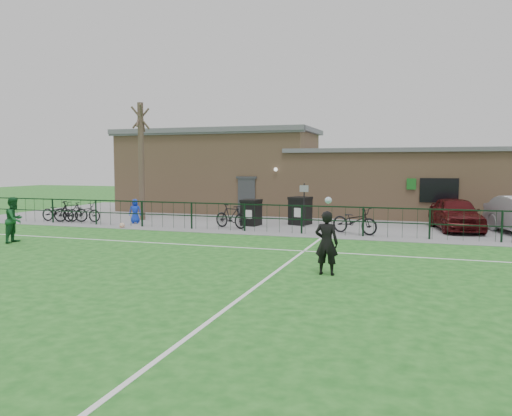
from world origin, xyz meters
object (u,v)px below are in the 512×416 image
(car_maroon, at_px, (456,214))
(bicycle_e, at_px, (355,221))
(bicycle_b, at_px, (71,212))
(wheelie_bin_left, at_px, (251,213))
(sign_post, at_px, (304,205))
(spectator_child, at_px, (135,211))
(bicycle_d, at_px, (231,216))
(bare_tree, at_px, (141,162))
(outfield_player, at_px, (14,220))
(ball_ground, at_px, (122,225))
(bicycle_c, at_px, (83,212))
(wheelie_bin_right, at_px, (300,212))
(bicycle_a, at_px, (58,212))

(car_maroon, xyz_separation_m, bicycle_e, (-4.02, -2.56, -0.17))
(car_maroon, relative_size, bicycle_b, 2.44)
(wheelie_bin_left, xyz_separation_m, car_maroon, (8.97, 1.19, 0.15))
(wheelie_bin_left, bearing_deg, car_maroon, 14.99)
(bicycle_b, relative_size, bicycle_e, 0.83)
(sign_post, xyz_separation_m, bicycle_b, (-11.47, -1.56, -0.48))
(car_maroon, height_order, spectator_child, car_maroon)
(wheelie_bin_left, relative_size, bicycle_d, 0.63)
(bare_tree, bearing_deg, sign_post, -3.09)
(wheelie_bin_left, relative_size, spectator_child, 0.96)
(sign_post, distance_m, outfield_player, 11.87)
(bicycle_b, distance_m, ball_ground, 3.90)
(sign_post, relative_size, bicycle_b, 1.16)
(bicycle_c, distance_m, ball_ground, 3.47)
(wheelie_bin_left, relative_size, bicycle_e, 0.54)
(bare_tree, height_order, car_maroon, bare_tree)
(sign_post, xyz_separation_m, bicycle_d, (-3.04, -1.32, -0.46))
(wheelie_bin_left, relative_size, car_maroon, 0.27)
(bicycle_c, bearing_deg, bicycle_b, 110.55)
(wheelie_bin_right, distance_m, bicycle_d, 3.48)
(bicycle_e, bearing_deg, sign_post, 83.48)
(sign_post, relative_size, bicycle_a, 1.06)
(bicycle_a, relative_size, ball_ground, 7.68)
(outfield_player, bearing_deg, bicycle_b, 9.77)
(bicycle_b, bearing_deg, bicycle_a, 73.59)
(bicycle_d, height_order, bicycle_e, bicycle_e)
(car_maroon, relative_size, bicycle_d, 2.36)
(spectator_child, bearing_deg, bicycle_c, 161.92)
(spectator_child, height_order, outfield_player, outfield_player)
(sign_post, distance_m, bicycle_d, 3.34)
(outfield_player, bearing_deg, wheelie_bin_left, -53.14)
(bicycle_a, bearing_deg, spectator_child, -83.63)
(sign_post, xyz_separation_m, outfield_player, (-9.18, -7.52, -0.18))
(wheelie_bin_right, distance_m, bicycle_b, 11.36)
(sign_post, height_order, ball_ground, sign_post)
(wheelie_bin_right, height_order, outfield_player, outfield_player)
(outfield_player, height_order, ball_ground, outfield_player)
(car_maroon, bearing_deg, bicycle_a, 177.44)
(bicycle_c, relative_size, ball_ground, 7.55)
(spectator_child, xyz_separation_m, ball_ground, (0.36, -1.69, -0.48))
(wheelie_bin_right, distance_m, car_maroon, 6.87)
(bicycle_a, xyz_separation_m, bicycle_b, (0.76, -0.01, 0.02))
(bare_tree, relative_size, bicycle_c, 3.23)
(bicycle_a, bearing_deg, car_maroon, -82.71)
(bicycle_d, bearing_deg, bicycle_e, -72.58)
(wheelie_bin_left, height_order, wheelie_bin_right, wheelie_bin_right)
(bicycle_c, height_order, bicycle_d, bicycle_d)
(sign_post, xyz_separation_m, ball_ground, (-7.77, -2.72, -0.90))
(bare_tree, distance_m, outfield_player, 8.30)
(bicycle_c, distance_m, spectator_child, 2.79)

